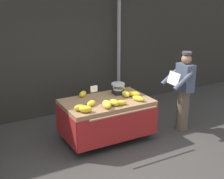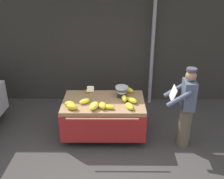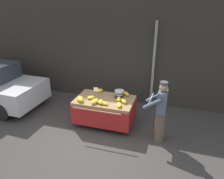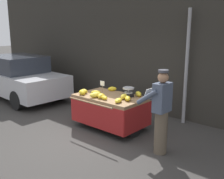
{
  "view_description": "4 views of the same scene",
  "coord_description": "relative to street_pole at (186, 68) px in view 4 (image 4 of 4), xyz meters",
  "views": [
    {
      "loc": [
        -2.69,
        -4.01,
        2.94
      ],
      "look_at": [
        0.03,
        0.95,
        1.09
      ],
      "focal_mm": 49.75,
      "sensor_mm": 36.0,
      "label": 1
    },
    {
      "loc": [
        0.19,
        -4.14,
        3.51
      ],
      "look_at": [
        0.15,
        1.14,
        1.08
      ],
      "focal_mm": 44.4,
      "sensor_mm": 36.0,
      "label": 2
    },
    {
      "loc": [
        1.83,
        -4.28,
        3.6
      ],
      "look_at": [
        0.18,
        1.14,
        1.15
      ],
      "focal_mm": 34.06,
      "sensor_mm": 36.0,
      "label": 3
    },
    {
      "loc": [
        4.27,
        -3.75,
        2.52
      ],
      "look_at": [
        0.12,
        0.96,
        1.05
      ],
      "focal_mm": 43.33,
      "sensor_mm": 36.0,
      "label": 4
    }
  ],
  "objects": [
    {
      "name": "banana_bunch_6",
      "position": [
        -0.66,
        -1.92,
        -0.59
      ],
      "size": [
        0.22,
        0.3,
        0.1
      ],
      "primitive_type": "ellipsoid",
      "rotation": [
        0.0,
        0.0,
        0.34
      ],
      "color": "yellow",
      "rests_on": "banana_cart"
    },
    {
      "name": "price_sign",
      "position": [
        -1.46,
        -1.6,
        -0.39
      ],
      "size": [
        0.14,
        0.01,
        0.34
      ],
      "color": "#997A51",
      "rests_on": "banana_cart"
    },
    {
      "name": "banana_bunch_9",
      "position": [
        -1.58,
        -1.72,
        -0.59
      ],
      "size": [
        0.27,
        0.24,
        0.1
      ],
      "primitive_type": "ellipsoid",
      "rotation": [
        0.0,
        0.0,
        2.21
      ],
      "color": "yellow",
      "rests_on": "banana_cart"
    },
    {
      "name": "banana_bunch_3",
      "position": [
        -0.66,
        -1.16,
        -0.58
      ],
      "size": [
        0.29,
        0.27,
        0.12
      ],
      "primitive_type": "ellipsoid",
      "rotation": [
        0.0,
        0.0,
        0.89
      ],
      "color": "yellow",
      "rests_on": "banana_cart"
    },
    {
      "name": "vendor_person",
      "position": [
        0.46,
        -1.95,
        -0.61
      ],
      "size": [
        0.59,
        0.53,
        1.71
      ],
      "color": "brown",
      "rests_on": "ground"
    },
    {
      "name": "banana_bunch_5",
      "position": [
        -1.81,
        -1.97,
        -0.58
      ],
      "size": [
        0.29,
        0.26,
        0.13
      ],
      "primitive_type": "ellipsoid",
      "rotation": [
        0.0,
        0.0,
        1.03
      ],
      "color": "gold",
      "rests_on": "banana_cart"
    },
    {
      "name": "ground_plane",
      "position": [
        -1.17,
        -2.67,
        -1.48
      ],
      "size": [
        60.0,
        60.0,
        0.0
      ],
      "primitive_type": "plane",
      "color": "#383533"
    },
    {
      "name": "banana_cart",
      "position": [
        -1.19,
        -1.6,
        -0.86
      ],
      "size": [
        1.75,
        1.27,
        0.84
      ],
      "color": "#93704C",
      "rests_on": "ground"
    },
    {
      "name": "banana_bunch_2",
      "position": [
        -1.2,
        -1.92,
        -0.58
      ],
      "size": [
        0.19,
        0.26,
        0.12
      ],
      "primitive_type": "ellipsoid",
      "rotation": [
        0.0,
        0.0,
        0.21
      ],
      "color": "gold",
      "rests_on": "banana_cart"
    },
    {
      "name": "banana_bunch_4",
      "position": [
        -0.6,
        -1.66,
        -0.58
      ],
      "size": [
        0.28,
        0.3,
        0.11
      ],
      "primitive_type": "ellipsoid",
      "rotation": [
        0.0,
        0.0,
        0.7
      ],
      "color": "gold",
      "rests_on": "banana_cart"
    },
    {
      "name": "banana_bunch_8",
      "position": [
        -1.37,
        -1.94,
        -0.57
      ],
      "size": [
        0.24,
        0.33,
        0.13
      ],
      "primitive_type": "ellipsoid",
      "rotation": [
        0.0,
        0.0,
        2.84
      ],
      "color": "yellow",
      "rests_on": "banana_cart"
    },
    {
      "name": "banana_bunch_7",
      "position": [
        -1.08,
        -1.95,
        -0.59
      ],
      "size": [
        0.25,
        0.19,
        0.09
      ],
      "primitive_type": "ellipsoid",
      "rotation": [
        0.0,
        0.0,
        1.22
      ],
      "color": "gold",
      "rests_on": "banana_cart"
    },
    {
      "name": "street_pole",
      "position": [
        0.0,
        0.0,
        0.0
      ],
      "size": [
        0.09,
        0.09,
        2.97
      ],
      "primitive_type": "cylinder",
      "color": "gray",
      "rests_on": "ground"
    },
    {
      "name": "banana_bunch_10",
      "position": [
        -0.76,
        -1.61,
        -0.57
      ],
      "size": [
        0.13,
        0.22,
        0.13
      ],
      "primitive_type": "ellipsoid",
      "rotation": [
        0.0,
        0.0,
        0.09
      ],
      "color": "yellow",
      "rests_on": "banana_cart"
    },
    {
      "name": "banana_bunch_1",
      "position": [
        -1.51,
        -1.17,
        -0.58
      ],
      "size": [
        0.25,
        0.25,
        0.11
      ],
      "primitive_type": "ellipsoid",
      "rotation": [
        0.0,
        0.0,
        2.39
      ],
      "color": "gold",
      "rests_on": "banana_cart"
    },
    {
      "name": "back_wall",
      "position": [
        -1.17,
        0.3,
        0.51
      ],
      "size": [
        16.0,
        0.24,
        3.99
      ],
      "primitive_type": "cube",
      "color": "#2D2B26",
      "rests_on": "ground"
    },
    {
      "name": "parked_car",
      "position": [
        -5.61,
        -1.52,
        -0.73
      ],
      "size": [
        3.96,
        1.85,
        1.51
      ],
      "color": "#BCBCC1",
      "rests_on": "ground"
    },
    {
      "name": "banana_bunch_0",
      "position": [
        -1.87,
        -1.84,
        -0.58
      ],
      "size": [
        0.21,
        0.13,
        0.11
      ],
      "primitive_type": "ellipsoid",
      "rotation": [
        0.0,
        0.0,
        1.54
      ],
      "color": "gold",
      "rests_on": "banana_cart"
    },
    {
      "name": "weighing_scale",
      "position": [
        -0.81,
        -1.38,
        -0.52
      ],
      "size": [
        0.28,
        0.28,
        0.24
      ],
      "color": "black",
      "rests_on": "banana_cart"
    }
  ]
}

